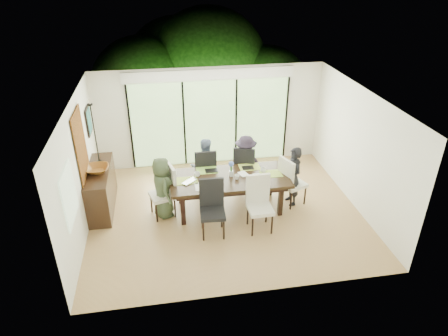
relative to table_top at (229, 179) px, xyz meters
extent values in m
cube|color=olive|center=(-0.10, -0.12, -0.80)|extent=(6.00, 5.00, 0.01)
cube|color=white|center=(-0.10, -0.12, 1.91)|extent=(6.00, 5.00, 0.01)
cube|color=white|center=(-0.10, 2.39, 0.56)|extent=(6.00, 0.02, 2.70)
cube|color=silver|center=(-0.10, -2.63, 0.56)|extent=(6.00, 0.02, 2.70)
cube|color=white|center=(-3.11, -0.12, 0.56)|extent=(0.02, 5.00, 2.70)
cube|color=silver|center=(2.91, -0.12, 0.56)|extent=(0.02, 5.00, 2.70)
cube|color=#598C3F|center=(-0.10, 2.35, 0.41)|extent=(4.20, 0.02, 2.30)
cube|color=white|center=(-0.10, 2.34, 1.71)|extent=(4.40, 0.06, 0.28)
cube|color=black|center=(-2.20, 2.34, 0.41)|extent=(0.05, 0.04, 2.30)
cube|color=black|center=(-0.80, 2.34, 0.41)|extent=(0.05, 0.04, 2.30)
cube|color=black|center=(0.60, 2.34, 0.41)|extent=(0.05, 0.04, 2.30)
cube|color=black|center=(2.00, 2.34, 0.41)|extent=(0.05, 0.04, 2.30)
cube|color=#8CAD7F|center=(-3.07, -1.32, 0.71)|extent=(0.02, 0.90, 1.00)
cube|color=brown|center=(-0.10, 3.28, -0.84)|extent=(6.00, 1.80, 0.10)
cube|color=brown|center=(-0.10, 4.08, -0.24)|extent=(6.00, 0.08, 0.06)
sphere|color=#14380F|center=(-1.90, 5.08, 0.65)|extent=(3.20, 3.20, 3.20)
sphere|color=#14380F|center=(0.30, 5.68, 1.01)|extent=(4.00, 4.00, 4.00)
sphere|color=#14380F|center=(2.10, 4.88, 0.47)|extent=(2.80, 2.80, 2.80)
sphere|color=#14380F|center=(-0.70, 6.38, 0.83)|extent=(3.60, 3.60, 3.60)
cube|color=black|center=(0.00, 0.00, 0.00)|extent=(2.64, 1.21, 0.07)
cube|color=black|center=(0.00, 0.00, -0.10)|extent=(2.42, 0.99, 0.11)
cube|color=black|center=(-1.08, -0.43, -0.41)|extent=(0.10, 0.10, 0.76)
cube|color=black|center=(1.08, -0.43, -0.41)|extent=(0.10, 0.10, 0.76)
cube|color=black|center=(-1.08, 0.43, -0.41)|extent=(0.10, 0.10, 0.76)
cube|color=black|center=(1.08, 0.43, -0.41)|extent=(0.10, 0.10, 0.76)
imported|color=#425237|center=(-1.48, 0.00, -0.08)|extent=(0.55, 0.74, 1.42)
imported|color=black|center=(1.48, 0.00, -0.08)|extent=(0.51, 0.72, 1.42)
imported|color=#798BAE|center=(-0.45, 0.83, -0.08)|extent=(0.70, 0.49, 1.42)
imported|color=#251D2C|center=(0.55, 0.83, -0.08)|extent=(0.72, 0.53, 1.42)
cube|color=olive|center=(-0.95, 0.00, 0.04)|extent=(0.48, 0.35, 0.01)
cube|color=#93B03E|center=(0.95, 0.00, 0.04)|extent=(0.48, 0.35, 0.01)
cube|color=#8DC446|center=(-0.45, 0.40, 0.04)|extent=(0.48, 0.35, 0.01)
cube|color=#A6BB43|center=(0.55, 0.40, 0.04)|extent=(0.48, 0.35, 0.01)
cube|color=white|center=(-0.55, -0.30, 0.04)|extent=(0.48, 0.35, 0.01)
cube|color=black|center=(-0.35, 0.35, 0.05)|extent=(0.29, 0.20, 0.01)
cube|color=black|center=(0.50, 0.35, 0.05)|extent=(0.26, 0.19, 0.01)
cube|color=white|center=(0.70, -0.05, 0.04)|extent=(0.33, 0.24, 0.00)
cube|color=white|center=(-0.55, -0.30, 0.05)|extent=(0.29, 0.29, 0.03)
cube|color=#DF591A|center=(-0.55, -0.30, 0.07)|extent=(0.22, 0.22, 0.02)
cylinder|color=silver|center=(0.05, 0.05, 0.10)|extent=(0.09, 0.09, 0.13)
cylinder|color=#337226|center=(0.05, 0.05, 0.23)|extent=(0.04, 0.04, 0.18)
sphere|color=#536FD1|center=(0.05, 0.05, 0.34)|extent=(0.12, 0.12, 0.12)
imported|color=silver|center=(-0.85, -0.10, 0.05)|extent=(0.43, 0.41, 0.03)
imported|color=white|center=(-0.70, 0.15, 0.09)|extent=(0.19, 0.19, 0.11)
imported|color=white|center=(0.15, -0.10, 0.08)|extent=(0.14, 0.14, 0.10)
imported|color=white|center=(0.80, 0.10, 0.09)|extent=(0.15, 0.15, 0.11)
imported|color=white|center=(0.25, 0.05, 0.04)|extent=(0.25, 0.29, 0.02)
cube|color=black|center=(-2.86, 0.54, -0.30)|extent=(0.49, 1.75, 0.98)
imported|color=brown|center=(-2.86, 0.44, 0.26)|extent=(0.52, 0.52, 0.13)
cylinder|color=black|center=(-2.86, 0.89, 0.22)|extent=(0.11, 0.11, 0.04)
cylinder|color=black|center=(-2.86, 0.89, 0.90)|extent=(0.03, 0.03, 1.37)
cylinder|color=black|center=(-2.86, 0.89, 1.58)|extent=(0.11, 0.11, 0.03)
cylinder|color=silver|center=(-2.86, 0.89, 1.65)|extent=(0.04, 0.04, 0.11)
cube|color=#914A15|center=(-3.07, 0.28, 0.91)|extent=(0.02, 1.00, 1.50)
cube|color=black|center=(-3.07, 1.58, 0.96)|extent=(0.03, 0.55, 0.65)
cube|color=#1B5755|center=(-3.05, 1.58, 0.96)|extent=(0.01, 0.45, 0.55)
camera|label=1|loc=(-1.38, -7.55, 4.40)|focal=32.00mm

